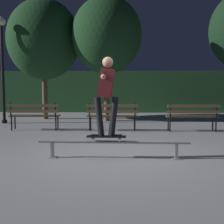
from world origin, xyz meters
TOP-DOWN VIEW (x-y plane):
  - ground_plane at (0.00, 0.00)m, footprint 90.00×90.00m
  - hedge_backdrop at (0.00, 9.82)m, footprint 24.00×1.20m
  - grind_rail at (0.00, -0.14)m, footprint 3.02×0.18m
  - skateboard at (-0.15, -0.14)m, footprint 0.78×0.21m
  - skateboarder at (-0.15, -0.14)m, footprint 0.62×1.41m
  - park_bench_leftmost at (-2.67, 3.31)m, footprint 1.61×0.45m
  - park_bench_left_center at (-0.19, 3.31)m, footprint 1.61×0.45m
  - park_bench_right_center at (2.30, 3.31)m, footprint 1.61×0.45m
  - tree_far_left at (-3.16, 6.39)m, footprint 2.99×2.99m
  - tree_behind_benches at (-0.52, 5.84)m, footprint 2.72×2.72m
  - lamp_post_left at (-4.32, 4.94)m, footprint 0.32×0.32m

SIDE VIEW (x-z plane):
  - ground_plane at x=0.00m, z-range 0.00..0.00m
  - grind_rail at x=0.00m, z-range 0.10..0.46m
  - skateboard at x=-0.15m, z-range 0.39..0.48m
  - park_bench_leftmost at x=-2.67m, z-range 0.10..0.98m
  - park_bench_left_center at x=-0.19m, z-range 0.10..0.98m
  - park_bench_right_center at x=2.30m, z-range 0.10..0.98m
  - hedge_backdrop at x=0.00m, z-range 0.00..2.12m
  - skateboarder at x=-0.15m, z-range 0.59..2.15m
  - lamp_post_left at x=-4.32m, z-range 0.53..4.43m
  - tree_far_left at x=-3.16m, z-range 0.81..5.75m
  - tree_behind_benches at x=-0.52m, z-range 0.92..5.77m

